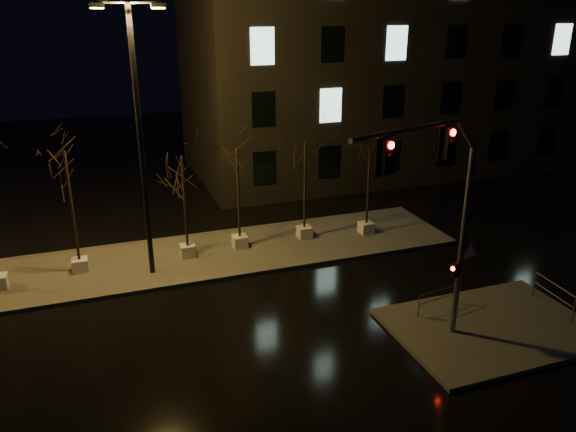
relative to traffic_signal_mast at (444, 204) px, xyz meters
name	(u,v)px	position (x,y,z in m)	size (l,w,h in m)	color
ground	(260,318)	(-4.81, 3.70, -5.08)	(90.00, 90.00, 0.00)	black
median	(221,253)	(-4.81, 9.70, -5.01)	(22.00, 5.00, 0.15)	#413F3A
sidewalk_corner	(491,327)	(2.69, 0.20, -5.01)	(7.00, 5.00, 0.15)	#413F3A
building	(376,58)	(9.19, 21.70, 2.42)	(25.00, 12.00, 15.00)	black
tree_1	(68,179)	(-10.92, 9.78, -0.85)	(1.80, 1.80, 5.38)	silver
tree_2	(183,179)	(-6.33, 9.74, -1.31)	(1.80, 1.80, 4.77)	silver
tree_3	(238,171)	(-3.84, 9.97, -1.25)	(1.80, 1.80, 4.85)	silver
tree_4	(305,163)	(-0.58, 10.02, -1.20)	(1.80, 1.80, 4.91)	silver
tree_5	(369,167)	(2.53, 9.53, -1.55)	(1.80, 1.80, 4.45)	silver
traffic_signal_mast	(444,204)	(0.00, 0.00, 0.00)	(5.90, 1.94, 7.51)	#57595F
streetlight_main	(139,127)	(-8.05, 8.63, 1.29)	(2.68, 0.32, 10.78)	black
guard_rail_a	(439,297)	(1.53, 1.78, -4.37)	(1.96, 0.36, 0.86)	#57595F
guard_rail_b	(554,293)	(5.57, 0.45, -4.27)	(0.21, 2.15, 1.02)	#57595F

